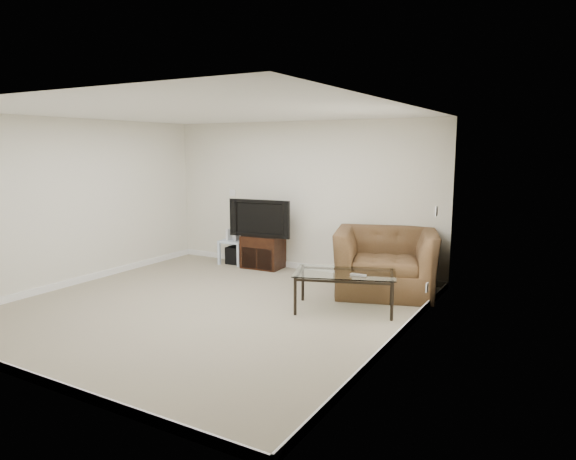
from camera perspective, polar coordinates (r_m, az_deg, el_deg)
The scene contains 18 objects.
floor at distance 6.85m, azimuth -8.75°, elevation -8.52°, with size 5.00×5.00×0.00m, color tan.
ceiling at distance 6.54m, azimuth -9.30°, elevation 12.83°, with size 5.00×5.00×0.00m, color white.
wall_back at distance 8.66m, azimuth 1.41°, elevation 3.74°, with size 5.00×0.02×2.50m, color silver.
wall_left at distance 8.37m, azimuth -22.51°, elevation 2.86°, with size 0.02×5.00×2.50m, color silver.
wall_right at distance 5.39m, azimuth 12.21°, elevation 0.22°, with size 0.02×5.00×2.50m, color silver.
plate_back at distance 9.39m, azimuth -6.18°, elevation 4.12°, with size 0.12×0.02×0.12m, color white.
plate_right_switch at distance 6.92m, azimuth 16.15°, elevation 2.01°, with size 0.02×0.09×0.13m, color white.
plate_right_outlet at distance 6.82m, azimuth 15.19°, elevation -6.20°, with size 0.02×0.08×0.12m, color white.
tv_stand at distance 8.90m, azimuth -2.77°, elevation -2.43°, with size 0.68×0.47×0.56m, color black, non-canonical shape.
dvd_player at distance 8.83m, azimuth -2.89°, elevation -1.27°, with size 0.35×0.25×0.05m, color black.
television at distance 8.77m, azimuth -2.89°, elevation 1.39°, with size 1.03×0.21×0.64m, color black.
side_table at distance 9.27m, azimuth -5.94°, elevation -2.41°, with size 0.45×0.45×0.43m, color silver, non-canonical shape.
subwoofer at distance 9.28m, azimuth -5.73°, elevation -2.79°, with size 0.31×0.31×0.31m, color black.
game_console at distance 9.25m, azimuth -6.59°, elevation -0.47°, with size 0.04×0.14×0.20m, color white.
game_case at distance 9.17m, azimuth -5.74°, elevation -0.63°, with size 0.04×0.13×0.17m, color silver.
recliner at distance 7.44m, azimuth 10.82°, elevation -2.27°, with size 1.40×0.91×1.23m, color brown.
coffee_table at distance 6.65m, azimuth 6.31°, elevation -6.77°, with size 1.27×0.72×0.50m, color black, non-canonical shape.
remote at distance 6.42m, azimuth 7.81°, elevation -4.97°, with size 0.20×0.06×0.02m, color #B2B2B7.
Camera 1 is at (4.10, -5.08, 2.07)m, focal length 32.00 mm.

